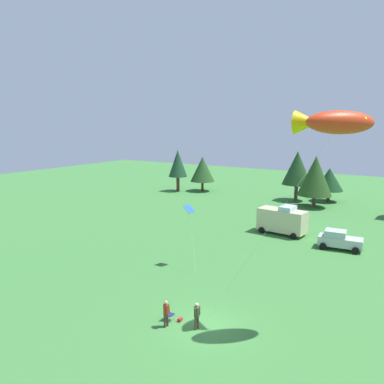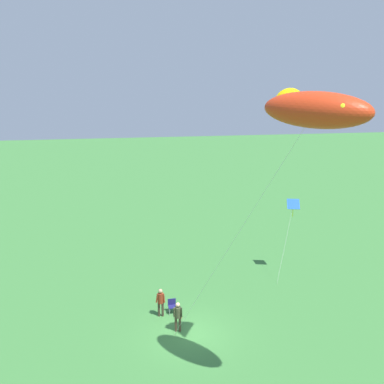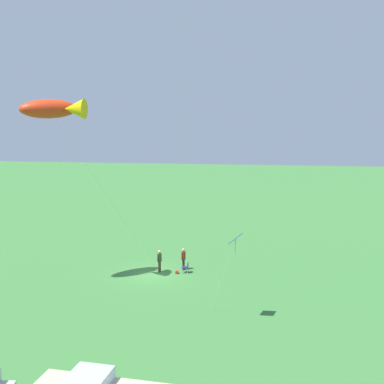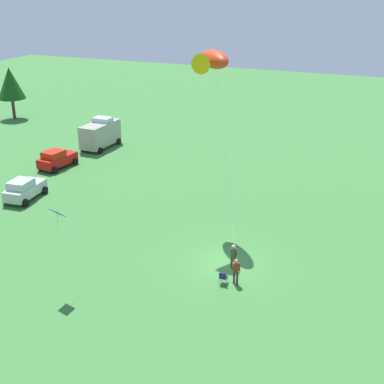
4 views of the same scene
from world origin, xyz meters
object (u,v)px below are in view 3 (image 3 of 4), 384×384
(person_spectator, at_px, (183,257))
(kite_large_fish, at_px, (55,109))
(backpack_on_grass, at_px, (177,272))
(person_kite_flyer, at_px, (159,259))
(folding_chair, at_px, (186,267))
(kite_diamond_blue, at_px, (235,240))

(person_spectator, height_order, kite_large_fish, kite_large_fish)
(backpack_on_grass, relative_size, kite_large_fish, 0.02)
(person_kite_flyer, height_order, kite_large_fish, kite_large_fish)
(folding_chair, relative_size, backpack_on_grass, 2.56)
(person_spectator, distance_m, kite_large_fish, 14.94)
(person_kite_flyer, distance_m, person_spectator, 1.93)
(backpack_on_grass, distance_m, kite_large_fish, 15.19)
(backpack_on_grass, bearing_deg, kite_diamond_blue, 119.45)
(person_kite_flyer, relative_size, backpack_on_grass, 5.44)
(folding_chair, relative_size, kite_diamond_blue, 0.15)
(person_spectator, relative_size, kite_large_fish, 0.13)
(person_spectator, height_order, kite_diamond_blue, kite_diamond_blue)
(person_kite_flyer, xyz_separation_m, person_spectator, (-1.76, -0.78, 0.00))
(kite_large_fish, bearing_deg, kite_diamond_blue, 159.22)
(person_kite_flyer, distance_m, kite_large_fish, 13.81)
(person_kite_flyer, xyz_separation_m, backpack_on_grass, (-1.41, 0.23, -0.91))
(folding_chair, xyz_separation_m, backpack_on_grass, (0.69, 0.30, -0.38))
(folding_chair, bearing_deg, kite_large_fish, 23.28)
(backpack_on_grass, bearing_deg, person_kite_flyer, -9.28)
(person_spectator, bearing_deg, folding_chair, 124.37)
(folding_chair, height_order, person_spectator, person_spectator)
(person_kite_flyer, bearing_deg, backpack_on_grass, 179.68)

